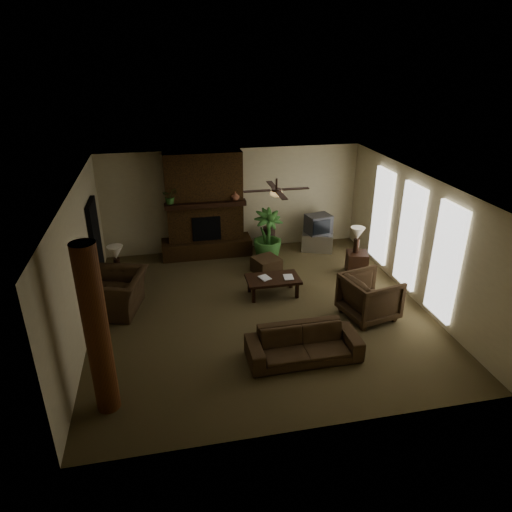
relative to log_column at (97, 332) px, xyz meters
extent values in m
plane|color=brown|center=(2.95, 2.40, -1.40)|extent=(7.00, 7.00, 0.00)
plane|color=silver|center=(2.95, 2.40, 1.40)|extent=(7.00, 7.00, 0.00)
plane|color=#BFB28A|center=(2.95, 5.90, 0.00)|extent=(7.00, 0.00, 7.00)
plane|color=#BFB28A|center=(2.95, -1.10, 0.00)|extent=(7.00, 0.00, 7.00)
plane|color=#BFB28A|center=(-0.55, 2.40, 0.00)|extent=(0.00, 7.00, 7.00)
plane|color=#BFB28A|center=(6.45, 2.40, 0.00)|extent=(0.00, 7.00, 7.00)
cube|color=#442A12|center=(2.15, 5.65, 0.00)|extent=(2.00, 0.50, 2.80)
cube|color=#442A12|center=(2.15, 5.55, -1.17)|extent=(2.40, 0.70, 0.45)
cube|color=black|center=(2.15, 5.39, -0.58)|extent=(0.75, 0.04, 0.65)
cube|color=black|center=(2.15, 5.37, 0.10)|extent=(2.10, 0.28, 0.12)
cube|color=white|center=(6.40, 4.00, -0.05)|extent=(0.08, 0.85, 2.35)
cube|color=white|center=(6.40, 2.60, -0.05)|extent=(0.08, 0.85, 2.35)
cube|color=white|center=(6.40, 1.20, -0.05)|extent=(0.08, 0.85, 2.35)
cylinder|color=brown|center=(0.00, 0.00, 0.00)|extent=(0.36, 0.36, 2.80)
cube|color=black|center=(-0.49, 4.20, -0.35)|extent=(0.10, 1.00, 2.10)
cylinder|color=#2F1E15|center=(3.35, 2.70, 1.28)|extent=(0.04, 0.04, 0.24)
cylinder|color=#2F1E15|center=(3.35, 2.70, 1.16)|extent=(0.20, 0.20, 0.06)
ellipsoid|color=#F2BF72|center=(3.35, 2.70, 1.10)|extent=(0.26, 0.26, 0.14)
cube|color=black|center=(3.75, 2.70, 1.17)|extent=(0.55, 0.12, 0.01)
cube|color=black|center=(2.95, 2.70, 1.17)|extent=(0.55, 0.12, 0.01)
cube|color=black|center=(3.35, 3.10, 1.17)|extent=(0.12, 0.55, 0.01)
cube|color=black|center=(3.35, 2.30, 1.17)|extent=(0.12, 0.55, 0.01)
imported|color=#3E2C1A|center=(3.37, 0.58, -1.00)|extent=(2.05, 0.61, 0.80)
imported|color=#3E2C1A|center=(-0.04, 3.02, -0.85)|extent=(1.11, 1.43, 1.11)
imported|color=#3E2C1A|center=(5.13, 1.68, -0.88)|extent=(1.14, 1.19, 1.03)
cube|color=black|center=(3.38, 2.99, -1.00)|extent=(1.20, 0.70, 0.06)
cube|color=black|center=(2.88, 2.74, -1.21)|extent=(0.07, 0.07, 0.37)
cube|color=black|center=(3.88, 2.74, -1.21)|extent=(0.07, 0.07, 0.37)
cube|color=black|center=(2.88, 3.24, -1.21)|extent=(0.07, 0.07, 0.37)
cube|color=black|center=(3.88, 3.24, -1.21)|extent=(0.07, 0.07, 0.37)
cube|color=#3E2C1A|center=(3.50, 4.15, -1.20)|extent=(0.77, 0.77, 0.40)
cube|color=#BCBCBE|center=(5.21, 5.25, -1.15)|extent=(0.97, 0.77, 0.50)
cube|color=#38383B|center=(5.22, 5.29, -0.64)|extent=(0.74, 0.62, 0.52)
cube|color=black|center=(5.22, 5.02, -0.64)|extent=(0.52, 0.13, 0.40)
cylinder|color=#32221C|center=(3.87, 5.46, -1.05)|extent=(0.34, 0.34, 0.70)
sphere|color=#32221C|center=(3.87, 5.46, -0.80)|extent=(0.34, 0.34, 0.34)
imported|color=#305D25|center=(3.69, 4.89, -1.01)|extent=(1.09, 1.53, 0.78)
cube|color=black|center=(-0.02, 3.73, -1.12)|extent=(0.63, 0.63, 0.55)
cylinder|color=#2F1E15|center=(-0.04, 3.73, -0.67)|extent=(0.15, 0.15, 0.35)
cone|color=white|center=(-0.04, 3.73, -0.35)|extent=(0.39, 0.39, 0.30)
cube|color=black|center=(5.71, 3.68, -1.12)|extent=(0.61, 0.61, 0.55)
cylinder|color=#2F1E15|center=(5.68, 3.73, -0.67)|extent=(0.17, 0.17, 0.35)
cone|color=white|center=(5.68, 3.73, -0.35)|extent=(0.44, 0.44, 0.30)
imported|color=#305D25|center=(1.27, 5.42, 0.32)|extent=(0.41, 0.45, 0.33)
imported|color=brown|center=(2.94, 5.39, 0.27)|extent=(0.25, 0.25, 0.22)
imported|color=#999999|center=(3.09, 2.97, -0.83)|extent=(0.21, 0.10, 0.29)
imported|color=#999999|center=(3.62, 2.95, -0.82)|extent=(0.21, 0.04, 0.29)
camera|label=1|loc=(1.13, -5.97, 3.75)|focal=32.14mm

